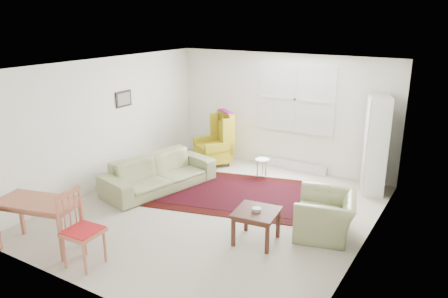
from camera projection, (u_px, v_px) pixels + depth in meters
The scene contains 10 objects.
room at pixel (222, 139), 7.39m from camera, with size 5.04×5.54×2.51m.
rug at pixel (237, 193), 8.30m from camera, with size 3.20×2.06×0.03m, color black, non-canonical shape.
sofa at pixel (159, 167), 8.43m from camera, with size 2.23×0.87×0.90m, color #868B5D.
armchair at pixel (326, 211), 6.69m from camera, with size 1.00×0.88×0.78m, color #868B5D.
wingback_chair at pixel (213, 139), 9.74m from camera, with size 0.70×0.75×1.22m, color #AF9D1B, non-canonical shape.
coffee_table at pixel (256, 226), 6.51m from camera, with size 0.62×0.62×0.51m, color #452015, non-canonical shape.
stool at pixel (262, 168), 9.13m from camera, with size 0.29×0.29×0.40m, color white, non-canonical shape.
cabinet at pixel (376, 145), 8.20m from camera, with size 0.39×0.74×1.86m, color silver, non-canonical shape.
desk at pixel (40, 224), 6.32m from camera, with size 1.17×0.59×0.74m, color #B06447, non-canonical shape.
desk_chair at pixel (83, 230), 5.82m from camera, with size 0.46×0.46×1.05m, color #B06447, non-canonical shape.
Camera 1 is at (3.72, -5.85, 3.29)m, focal length 35.00 mm.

